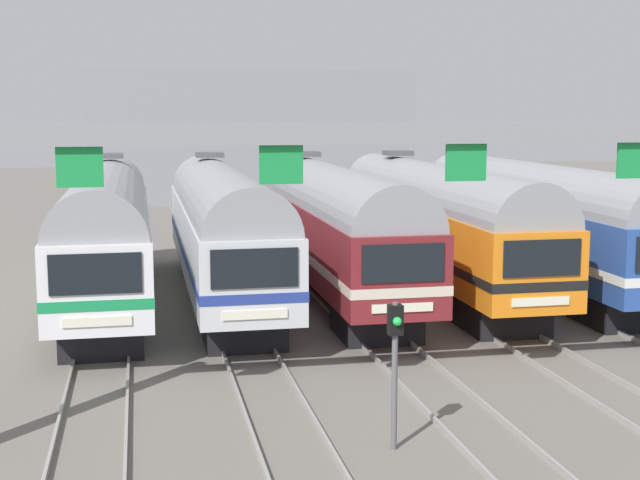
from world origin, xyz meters
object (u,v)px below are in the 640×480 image
Objects in this scene: yard_signal_mast at (395,347)px; commuter_train_blue at (535,217)px; commuter_train_white at (107,228)px; catenary_gantry at (465,181)px; commuter_train_orange at (436,220)px; commuter_train_maroon at (331,222)px; commuter_train_silver at (222,225)px.

commuter_train_blue is at bearing 56.54° from yard_signal_mast.
commuter_train_white is 1.00× the size of commuter_train_blue.
catenary_gantry is (-7.98, -13.49, 2.55)m from commuter_train_blue.
commuter_train_white is 11.97m from commuter_train_orange.
commuter_train_blue is (3.99, -0.00, -0.00)m from commuter_train_orange.
commuter_train_white is 7.98m from commuter_train_maroon.
commuter_train_white is 15.96m from commuter_train_blue.
commuter_train_blue is at bearing -0.06° from commuter_train_orange.
commuter_train_silver is 0.85× the size of catenary_gantry.
catenary_gantry reaches higher than commuter_train_blue.
catenary_gantry reaches higher than yard_signal_mast.
commuter_train_blue is 18.11m from yard_signal_mast.
commuter_train_white and commuter_train_silver have the same top height.
commuter_train_orange is at bearing 73.53° from catenary_gantry.
commuter_train_silver is 7.98m from commuter_train_orange.
commuter_train_orange is 14.31m from catenary_gantry.
commuter_train_orange is (3.99, 0.00, 0.00)m from commuter_train_maroon.
yard_signal_mast is at bearing -123.46° from commuter_train_blue.
commuter_train_silver reaches higher than commuter_train_blue.
catenary_gantry reaches higher than commuter_train_orange.
commuter_train_white is at bearing 180.00° from commuter_train_maroon.
commuter_train_orange reaches higher than commuter_train_blue.
commuter_train_maroon is at bearing 179.97° from commuter_train_blue.
commuter_train_maroon is at bearing 82.47° from yard_signal_mast.
commuter_train_white is at bearing 180.00° from commuter_train_orange.
commuter_train_white is 1.00× the size of commuter_train_silver.
commuter_train_silver is 11.97m from commuter_train_blue.
yard_signal_mast is (5.99, -15.10, -0.59)m from commuter_train_white.
commuter_train_orange is at bearing 0.00° from commuter_train_silver.
commuter_train_blue is (11.97, -0.00, -0.00)m from commuter_train_silver.
commuter_train_blue is at bearing -0.03° from commuter_train_maroon.
yard_signal_mast is at bearing -141.22° from catenary_gantry.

